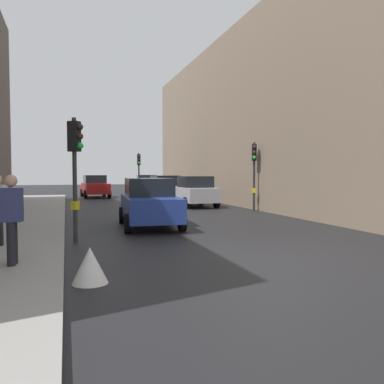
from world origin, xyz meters
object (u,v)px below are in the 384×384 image
object	(u,v)px
traffic_light_mid_street	(254,164)
car_dark_suv	(164,188)
car_blue_van	(150,203)
car_red_sedan	(95,186)
car_white_compact	(146,185)
warning_sign_triangle	(90,265)
pedestrian_with_grey_backpack	(9,214)
traffic_light_far_median	(139,167)
car_silver_hatchback	(194,191)
traffic_light_near_right	(75,157)

from	to	relation	value
traffic_light_mid_street	car_dark_suv	world-z (taller)	traffic_light_mid_street
car_blue_van	car_red_sedan	xyz separation A→B (m)	(-0.67, 18.71, 0.00)
car_white_compact	warning_sign_triangle	world-z (taller)	car_white_compact
traffic_light_mid_street	pedestrian_with_grey_backpack	world-z (taller)	traffic_light_mid_street
traffic_light_mid_street	car_red_sedan	bearing A→B (deg)	116.18
traffic_light_far_median	car_dark_suv	size ratio (longest dim) A/B	0.82
car_silver_hatchback	warning_sign_triangle	xyz separation A→B (m)	(-6.70, -15.16, -0.55)
warning_sign_triangle	traffic_light_near_right	bearing A→B (deg)	91.66
traffic_light_near_right	car_blue_van	world-z (taller)	traffic_light_near_right
traffic_light_far_median	car_silver_hatchback	world-z (taller)	traffic_light_far_median
traffic_light_mid_street	car_white_compact	world-z (taller)	traffic_light_mid_street
traffic_light_far_median	traffic_light_mid_street	size ratio (longest dim) A/B	1.00
traffic_light_mid_street	car_dark_suv	bearing A→B (deg)	105.32
car_blue_van	warning_sign_triangle	bearing A→B (deg)	-109.26
traffic_light_near_right	car_dark_suv	distance (m)	17.70
traffic_light_near_right	warning_sign_triangle	size ratio (longest dim) A/B	5.38
car_blue_van	car_red_sedan	bearing A→B (deg)	92.07
traffic_light_far_median	car_silver_hatchback	size ratio (longest dim) A/B	0.83
traffic_light_mid_street	car_white_compact	xyz separation A→B (m)	(-2.32, 17.05, -1.55)
traffic_light_far_median	car_red_sedan	distance (m)	3.83
car_white_compact	car_red_sedan	size ratio (longest dim) A/B	1.01
car_white_compact	car_blue_van	world-z (taller)	same
traffic_light_near_right	car_red_sedan	world-z (taller)	traffic_light_near_right
car_blue_van	pedestrian_with_grey_backpack	bearing A→B (deg)	-123.84
car_silver_hatchback	traffic_light_near_right	bearing A→B (deg)	-122.62
traffic_light_mid_street	car_dark_suv	xyz separation A→B (m)	(-2.54, 9.28, -1.55)
traffic_light_mid_street	warning_sign_triangle	world-z (taller)	traffic_light_mid_street
traffic_light_near_right	pedestrian_with_grey_backpack	bearing A→B (deg)	-112.30
traffic_light_far_median	car_red_sedan	size ratio (longest dim) A/B	0.82
traffic_light_near_right	car_red_sedan	xyz separation A→B (m)	(1.95, 21.38, -1.53)
car_dark_suv	pedestrian_with_grey_backpack	xyz separation A→B (m)	(-7.73, -19.67, 0.29)
car_red_sedan	warning_sign_triangle	distance (m)	25.93
traffic_light_near_right	warning_sign_triangle	xyz separation A→B (m)	(0.13, -4.49, -2.09)
traffic_light_mid_street	traffic_light_near_right	bearing A→B (deg)	-141.36
car_white_compact	pedestrian_with_grey_backpack	xyz separation A→B (m)	(-7.95, -27.44, 0.29)
traffic_light_near_right	pedestrian_with_grey_backpack	distance (m)	3.71
car_red_sedan	warning_sign_triangle	xyz separation A→B (m)	(-1.82, -25.86, -0.55)
traffic_light_far_median	traffic_light_near_right	distance (m)	20.94
car_white_compact	car_silver_hatchback	bearing A→B (deg)	-89.12
traffic_light_far_median	pedestrian_with_grey_backpack	size ratio (longest dim) A/B	1.98
pedestrian_with_grey_backpack	car_blue_van	bearing A→B (deg)	56.16
traffic_light_near_right	car_blue_van	size ratio (longest dim) A/B	0.81
traffic_light_far_median	car_dark_suv	distance (m)	4.29
traffic_light_mid_street	car_blue_van	xyz separation A→B (m)	(-6.32, -4.49, -1.55)
car_silver_hatchback	car_blue_van	distance (m)	9.04
traffic_light_far_median	pedestrian_with_grey_backpack	bearing A→B (deg)	-105.69
car_red_sedan	warning_sign_triangle	bearing A→B (deg)	-94.04
car_dark_suv	car_blue_van	bearing A→B (deg)	-105.34
traffic_light_mid_street	warning_sign_triangle	xyz separation A→B (m)	(-8.82, -11.64, -2.10)
car_silver_hatchback	car_red_sedan	world-z (taller)	same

